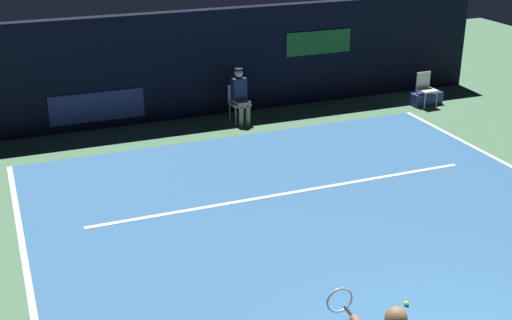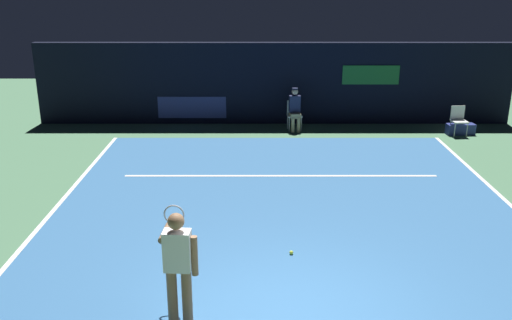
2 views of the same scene
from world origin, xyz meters
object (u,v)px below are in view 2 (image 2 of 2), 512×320
at_px(courtside_chair_near, 458,119).
at_px(tennis_ball, 290,252).
at_px(equipment_bag, 459,129).
at_px(line_judge_on_chair, 294,109).
at_px(tennis_player, 177,264).

xyz_separation_m(courtside_chair_near, tennis_ball, (-5.48, -7.57, -0.46)).
bearing_deg(equipment_bag, line_judge_on_chair, 169.34).
height_order(tennis_player, tennis_ball, tennis_player).
bearing_deg(line_judge_on_chair, courtside_chair_near, -6.47).
xyz_separation_m(line_judge_on_chair, equipment_bag, (5.02, -0.47, -0.53)).
bearing_deg(tennis_player, line_judge_on_chair, 77.66).
relative_size(line_judge_on_chair, courtside_chair_near, 1.50).
relative_size(tennis_player, courtside_chair_near, 1.97).
bearing_deg(courtside_chair_near, equipment_bag, 35.79).
bearing_deg(equipment_bag, tennis_ball, -131.58).
relative_size(line_judge_on_chair, equipment_bag, 1.57).
height_order(courtside_chair_near, equipment_bag, courtside_chair_near).
relative_size(tennis_player, line_judge_on_chair, 1.31).
relative_size(tennis_player, equipment_bag, 2.06).
xyz_separation_m(tennis_player, line_judge_on_chair, (2.23, 10.20, -0.30)).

